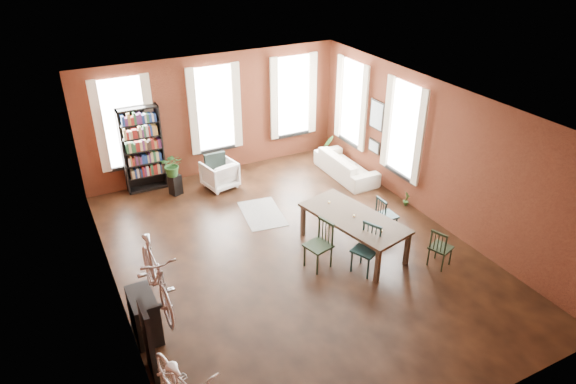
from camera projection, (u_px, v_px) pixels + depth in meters
room at (291, 147)px, 10.27m from camera, size 9.00×9.04×3.22m
dining_table at (353, 233)px, 10.70m from camera, size 1.54×2.49×0.79m
dining_chair_a at (366, 250)px, 9.98m from camera, size 0.61×0.61×0.99m
dining_chair_b at (318, 245)px, 10.10m from camera, size 0.56×0.56×1.00m
dining_chair_c at (441, 247)px, 10.18m from camera, size 0.50×0.50×0.85m
dining_chair_d at (387, 215)px, 11.24m from camera, size 0.41×0.41×0.88m
bookshelf at (142, 149)px, 12.74m from camera, size 1.00×0.32×2.20m
white_armchair at (220, 173)px, 13.16m from camera, size 0.90×0.86×0.79m
cream_sofa at (346, 162)px, 13.73m from camera, size 0.61×2.08×0.81m
striped_rug at (262, 214)px, 12.15m from camera, size 1.08×1.52×0.01m
bike_wall_rack at (149, 342)px, 7.63m from camera, size 0.16×0.60×1.30m
console_table at (144, 315)px, 8.50m from camera, size 0.40×0.80×0.80m
plant_stand at (175, 184)px, 12.90m from camera, size 0.34×0.34×0.52m
plant_by_sofa at (326, 154)px, 14.77m from camera, size 0.46×0.76×0.33m
plant_small at (406, 203)px, 12.46m from camera, size 0.42×0.41×0.14m
bicycle_floor at (182, 366)px, 6.79m from camera, size 0.77×0.99×1.67m
bicycle_hung at (153, 256)px, 7.02m from camera, size 0.47×1.00×1.66m
plant_on_stand at (173, 167)px, 12.63m from camera, size 0.74×0.77×0.47m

